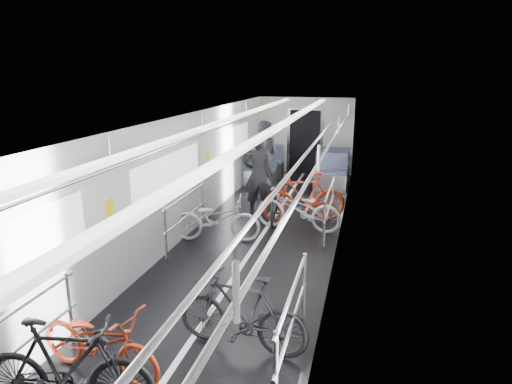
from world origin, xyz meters
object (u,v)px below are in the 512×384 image
bike_left_mid (67,369)px  person_standing (259,175)px  person_seated (263,154)px  bike_left_far (216,219)px  bike_right_mid (298,209)px  bike_aisle (277,198)px  bike_right_near (242,312)px  bike_right_far (304,197)px  bike_left_near (99,341)px

bike_left_mid → person_standing: bearing=-11.5°
person_seated → bike_left_far: bearing=88.5°
bike_right_mid → bike_aisle: size_ratio=1.01×
bike_left_mid → person_standing: size_ratio=0.90×
bike_aisle → bike_right_near: bearing=-88.6°
bike_right_far → bike_left_mid: bearing=-31.6°
bike_left_mid → bike_left_far: 4.76m
bike_left_near → bike_left_far: size_ratio=0.93×
bike_right_mid → person_seated: size_ratio=0.94×
bike_right_far → bike_left_near: bearing=-33.3°
bike_left_near → bike_right_far: bearing=-2.7°
bike_right_mid → person_standing: 1.37m
person_seated → bike_left_near: bearing=88.6°
bike_left_far → bike_right_near: bike_right_near is taller
bike_right_far → person_standing: 1.15m
bike_left_far → person_seated: bearing=-8.8°
bike_left_far → bike_right_far: 2.16m
bike_left_near → bike_right_near: size_ratio=0.97×
bike_left_far → person_standing: (0.41, 1.75, 0.50)m
bike_left_far → person_seated: 4.31m
bike_right_near → person_standing: size_ratio=0.86×
bike_left_far → bike_aisle: bike_aisle is taller
bike_left_near → bike_right_far: (1.38, 5.73, 0.14)m
bike_aisle → person_seated: 2.82m
bike_right_far → bike_left_far: bearing=-62.9°
bike_right_near → person_seated: person_seated is taller
bike_left_far → bike_right_near: size_ratio=1.04×
bike_left_near → bike_right_far: 5.90m
bike_right_near → person_seated: bearing=-162.0°
bike_left_near → bike_left_mid: (0.05, -0.60, 0.10)m
bike_left_near → person_seated: person_seated is taller
bike_left_mid → bike_right_mid: 5.87m
bike_left_mid → bike_left_near: bearing=-4.6°
bike_left_near → bike_aisle: bearing=3.4°
bike_aisle → bike_right_far: bearing=-12.7°
bike_left_near → bike_right_mid: size_ratio=0.89×
bike_aisle → person_seated: (-0.93, 2.62, 0.48)m
bike_left_mid → bike_left_far: (-0.14, 4.76, -0.06)m
bike_left_near → bike_left_mid: size_ratio=0.92×
bike_right_mid → person_standing: (-1.02, 0.78, 0.48)m
bike_aisle → bike_left_mid: bearing=-101.7°
bike_left_mid → bike_right_near: size_ratio=1.04×
bike_right_mid → person_seated: 3.66m
person_standing → bike_left_far: bearing=67.5°
bike_left_far → person_standing: size_ratio=0.90×
bike_left_mid → bike_aisle: 6.45m
bike_right_near → bike_aisle: bike_right_near is taller
bike_right_mid → bike_right_far: 0.61m
bike_left_near → person_standing: (0.32, 5.91, 0.53)m
person_standing → person_seated: 2.57m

